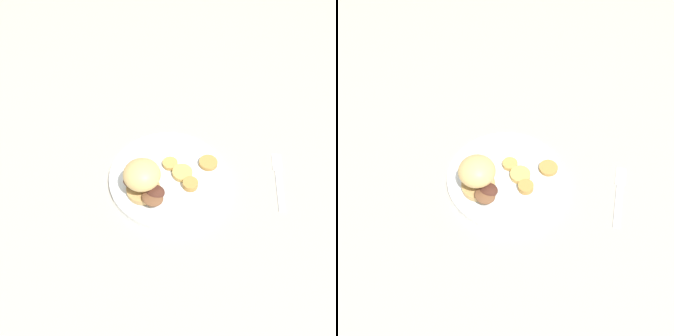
% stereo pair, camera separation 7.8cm
% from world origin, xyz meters
% --- Properties ---
extents(ground_plane, '(4.00, 4.00, 0.00)m').
position_xyz_m(ground_plane, '(0.00, 0.00, 0.00)').
color(ground_plane, '#B2A899').
extents(dinner_plate, '(0.29, 0.29, 0.02)m').
position_xyz_m(dinner_plate, '(0.00, 0.00, 0.01)').
color(dinner_plate, white).
rests_on(dinner_plate, ground_plane).
extents(sandwich, '(0.12, 0.09, 0.09)m').
position_xyz_m(sandwich, '(0.02, -0.07, 0.07)').
color(sandwich, tan).
rests_on(sandwich, dinner_plate).
extents(potato_round_0, '(0.04, 0.04, 0.02)m').
position_xyz_m(potato_round_0, '(0.06, 0.03, 0.03)').
color(potato_round_0, '#BC8942').
rests_on(potato_round_0, dinner_plate).
extents(potato_round_1, '(0.05, 0.05, 0.01)m').
position_xyz_m(potato_round_1, '(0.02, 0.10, 0.03)').
color(potato_round_1, '#BC8942').
rests_on(potato_round_1, dinner_plate).
extents(potato_round_2, '(0.05, 0.05, 0.01)m').
position_xyz_m(potato_round_2, '(0.02, 0.03, 0.03)').
color(potato_round_2, tan).
rests_on(potato_round_2, dinner_plate).
extents(potato_round_3, '(0.04, 0.04, 0.01)m').
position_xyz_m(potato_round_3, '(-0.02, 0.02, 0.03)').
color(potato_round_3, tan).
rests_on(potato_round_3, dinner_plate).
extents(fork, '(0.16, 0.12, 0.00)m').
position_xyz_m(fork, '(0.13, 0.24, 0.00)').
color(fork, silver).
rests_on(fork, ground_plane).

